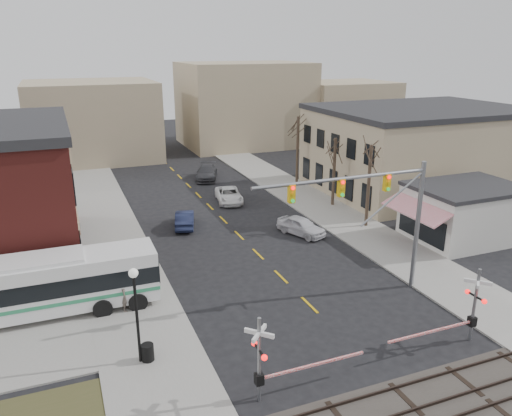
% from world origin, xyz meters
% --- Properties ---
extents(ground, '(160.00, 160.00, 0.00)m').
position_xyz_m(ground, '(0.00, 0.00, 0.00)').
color(ground, black).
rests_on(ground, ground).
extents(sidewalk_west, '(5.00, 60.00, 0.12)m').
position_xyz_m(sidewalk_west, '(-9.50, 20.00, 0.06)').
color(sidewalk_west, gray).
rests_on(sidewalk_west, ground).
extents(sidewalk_east, '(5.00, 60.00, 0.12)m').
position_xyz_m(sidewalk_east, '(9.50, 20.00, 0.06)').
color(sidewalk_east, gray).
rests_on(sidewalk_east, ground).
extents(rail_tracks, '(160.00, 3.91, 0.14)m').
position_xyz_m(rail_tracks, '(0.00, -8.00, 0.12)').
color(rail_tracks, '#2D231E').
rests_on(rail_tracks, ground).
extents(tan_building, '(20.30, 15.30, 8.50)m').
position_xyz_m(tan_building, '(22.00, 20.00, 4.26)').
color(tan_building, tan).
rests_on(tan_building, ground).
extents(awning_shop, '(9.74, 6.20, 4.30)m').
position_xyz_m(awning_shop, '(15.97, 7.00, 2.16)').
color(awning_shop, beige).
rests_on(awning_shop, ground).
extents(tree_east_a, '(0.28, 0.28, 6.75)m').
position_xyz_m(tree_east_a, '(10.50, 12.00, 3.50)').
color(tree_east_a, '#382B21').
rests_on(tree_east_a, sidewalk_east).
extents(tree_east_b, '(0.28, 0.28, 6.30)m').
position_xyz_m(tree_east_b, '(10.80, 18.00, 3.27)').
color(tree_east_b, '#382B21').
rests_on(tree_east_b, sidewalk_east).
extents(tree_east_c, '(0.28, 0.28, 7.20)m').
position_xyz_m(tree_east_c, '(11.00, 26.00, 3.72)').
color(tree_east_c, '#382B21').
rests_on(tree_east_c, sidewalk_east).
extents(transit_bus, '(12.95, 2.96, 3.33)m').
position_xyz_m(transit_bus, '(-14.49, 6.48, 1.87)').
color(transit_bus, silver).
rests_on(transit_bus, ground).
extents(traffic_signal_mast, '(10.90, 0.30, 8.00)m').
position_xyz_m(traffic_signal_mast, '(4.11, 1.79, 5.79)').
color(traffic_signal_mast, gray).
rests_on(traffic_signal_mast, ground).
extents(rr_crossing_west, '(5.60, 1.36, 4.00)m').
position_xyz_m(rr_crossing_west, '(-5.40, -4.50, 1.97)').
color(rr_crossing_west, gray).
rests_on(rr_crossing_west, ground).
extents(rr_crossing_east, '(5.60, 1.36, 4.00)m').
position_xyz_m(rr_crossing_east, '(5.50, -4.27, 1.97)').
color(rr_crossing_east, gray).
rests_on(rr_crossing_east, ground).
extents(street_lamp, '(0.44, 0.44, 4.82)m').
position_xyz_m(street_lamp, '(-10.07, 0.04, 3.52)').
color(street_lamp, black).
rests_on(street_lamp, sidewalk_west).
extents(trash_bin, '(0.60, 0.60, 0.84)m').
position_xyz_m(trash_bin, '(-9.72, -0.01, 0.54)').
color(trash_bin, black).
rests_on(trash_bin, sidewalk_west).
extents(car_a, '(3.20, 4.54, 1.43)m').
position_xyz_m(car_a, '(4.67, 12.39, 0.72)').
color(car_a, silver).
rests_on(car_a, ground).
extents(car_b, '(2.52, 4.42, 1.38)m').
position_xyz_m(car_b, '(-3.50, 17.59, 0.69)').
color(car_b, '#171E3B').
rests_on(car_b, ground).
extents(car_c, '(3.04, 5.16, 1.35)m').
position_xyz_m(car_c, '(2.16, 22.79, 0.67)').
color(car_c, white).
rests_on(car_c, ground).
extents(car_d, '(3.87, 5.72, 1.54)m').
position_xyz_m(car_d, '(2.60, 31.80, 0.77)').
color(car_d, '#36373B').
rests_on(car_d, ground).
extents(pedestrian_near, '(0.53, 0.71, 1.78)m').
position_xyz_m(pedestrian_near, '(-10.05, 5.18, 1.01)').
color(pedestrian_near, '#5B5149').
rests_on(pedestrian_near, sidewalk_west).
extents(pedestrian_far, '(1.00, 1.02, 1.66)m').
position_xyz_m(pedestrian_far, '(-10.60, 6.58, 0.95)').
color(pedestrian_far, '#2F3952').
rests_on(pedestrian_far, sidewalk_west).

